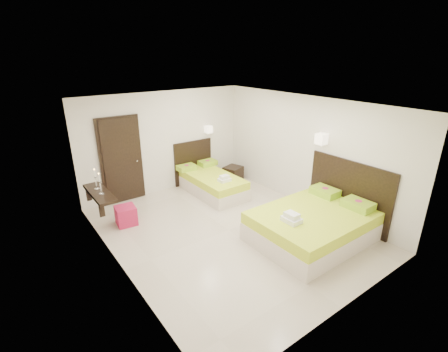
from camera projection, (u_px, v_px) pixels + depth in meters
floor at (229, 230)px, 6.80m from camera, size 5.50×5.50×0.00m
bed_single at (210, 181)px, 8.55m from camera, size 1.17×1.94×1.60m
bed_double at (315, 223)px, 6.41m from camera, size 2.27×1.93×1.87m
nightstand at (233, 174)px, 9.30m from camera, size 0.59×0.55×0.43m
ottoman at (126, 215)px, 6.97m from camera, size 0.45×0.45×0.41m
door at (121, 161)px, 7.79m from camera, size 1.02×0.15×2.14m
console_shelf at (99, 193)px, 6.56m from camera, size 0.35×1.20×0.78m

